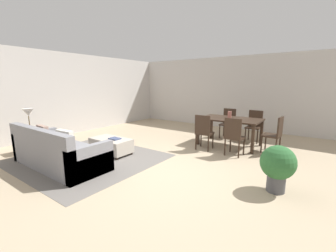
{
  "coord_description": "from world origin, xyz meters",
  "views": [
    {
      "loc": [
        2.57,
        -3.29,
        1.71
      ],
      "look_at": [
        -0.61,
        1.15,
        0.64
      ],
      "focal_mm": 23.41,
      "sensor_mm": 36.0,
      "label": 1
    }
  ],
  "objects_px": {
    "table_lamp": "(28,113)",
    "vase_centerpiece": "(230,115)",
    "dining_chair_far_left": "(228,121)",
    "dining_chair_head_east": "(275,133)",
    "ottoman_table": "(111,145)",
    "book_on_ottoman": "(115,139)",
    "side_table": "(31,135)",
    "dining_chair_near_left": "(204,130)",
    "dining_table": "(230,122)",
    "dining_chair_near_right": "(234,135)",
    "couch": "(58,153)",
    "potted_plant": "(278,165)",
    "dining_chair_far_right": "(254,124)"
  },
  "relations": [
    {
      "from": "table_lamp",
      "to": "dining_chair_head_east",
      "type": "distance_m",
      "value": 6.06
    },
    {
      "from": "dining_chair_far_left",
      "to": "dining_chair_head_east",
      "type": "height_order",
      "value": "same"
    },
    {
      "from": "ottoman_table",
      "to": "dining_chair_head_east",
      "type": "distance_m",
      "value": 4.06
    },
    {
      "from": "dining_chair_far_right",
      "to": "vase_centerpiece",
      "type": "distance_m",
      "value": 1.05
    },
    {
      "from": "couch",
      "to": "dining_table",
      "type": "bearing_deg",
      "value": 57.38
    },
    {
      "from": "dining_table",
      "to": "book_on_ottoman",
      "type": "height_order",
      "value": "dining_table"
    },
    {
      "from": "dining_chair_far_right",
      "to": "vase_centerpiece",
      "type": "relative_size",
      "value": 4.7
    },
    {
      "from": "couch",
      "to": "vase_centerpiece",
      "type": "bearing_deg",
      "value": 57.22
    },
    {
      "from": "couch",
      "to": "dining_chair_head_east",
      "type": "distance_m",
      "value": 5.02
    },
    {
      "from": "dining_chair_far_left",
      "to": "dining_chair_head_east",
      "type": "relative_size",
      "value": 1.0
    },
    {
      "from": "dining_chair_far_left",
      "to": "side_table",
      "type": "bearing_deg",
      "value": -127.67
    },
    {
      "from": "table_lamp",
      "to": "potted_plant",
      "type": "height_order",
      "value": "table_lamp"
    },
    {
      "from": "dining_chair_far_right",
      "to": "potted_plant",
      "type": "distance_m",
      "value": 3.24
    },
    {
      "from": "side_table",
      "to": "dining_chair_near_right",
      "type": "xyz_separation_m",
      "value": [
        4.17,
        2.69,
        0.06
      ]
    },
    {
      "from": "dining_chair_near_left",
      "to": "dining_chair_far_left",
      "type": "xyz_separation_m",
      "value": [
        0.03,
        1.68,
        0.0
      ]
    },
    {
      "from": "dining_chair_head_east",
      "to": "couch",
      "type": "bearing_deg",
      "value": -134.2
    },
    {
      "from": "book_on_ottoman",
      "to": "table_lamp",
      "type": "bearing_deg",
      "value": -148.15
    },
    {
      "from": "table_lamp",
      "to": "vase_centerpiece",
      "type": "distance_m",
      "value": 5.13
    },
    {
      "from": "side_table",
      "to": "dining_chair_head_east",
      "type": "xyz_separation_m",
      "value": [
        4.93,
        3.5,
        0.06
      ]
    },
    {
      "from": "dining_chair_near_right",
      "to": "dining_chair_far_right",
      "type": "distance_m",
      "value": 1.7
    },
    {
      "from": "dining_chair_near_right",
      "to": "dining_chair_far_left",
      "type": "xyz_separation_m",
      "value": [
        -0.78,
        1.71,
        0.0
      ]
    },
    {
      "from": "table_lamp",
      "to": "dining_chair_head_east",
      "type": "xyz_separation_m",
      "value": [
        4.93,
        3.5,
        -0.48
      ]
    },
    {
      "from": "dining_chair_far_right",
      "to": "dining_chair_head_east",
      "type": "bearing_deg",
      "value": -50.81
    },
    {
      "from": "table_lamp",
      "to": "vase_centerpiece",
      "type": "bearing_deg",
      "value": 43.07
    },
    {
      "from": "dining_chair_head_east",
      "to": "vase_centerpiece",
      "type": "relative_size",
      "value": 4.7
    },
    {
      "from": "couch",
      "to": "ottoman_table",
      "type": "distance_m",
      "value": 1.23
    },
    {
      "from": "couch",
      "to": "side_table",
      "type": "xyz_separation_m",
      "value": [
        -1.43,
        0.1,
        0.17
      ]
    },
    {
      "from": "dining_chair_near_right",
      "to": "dining_chair_far_left",
      "type": "bearing_deg",
      "value": 114.37
    },
    {
      "from": "dining_chair_near_right",
      "to": "book_on_ottoman",
      "type": "xyz_separation_m",
      "value": [
        -2.37,
        -1.57,
        -0.12
      ]
    },
    {
      "from": "table_lamp",
      "to": "potted_plant",
      "type": "distance_m",
      "value": 5.54
    },
    {
      "from": "dining_table",
      "to": "dining_chair_head_east",
      "type": "relative_size",
      "value": 1.75
    },
    {
      "from": "dining_table",
      "to": "couch",
      "type": "bearing_deg",
      "value": -122.62
    },
    {
      "from": "dining_chair_near_left",
      "to": "table_lamp",
      "type": "bearing_deg",
      "value": -141.15
    },
    {
      "from": "side_table",
      "to": "dining_chair_far_right",
      "type": "relative_size",
      "value": 0.64
    },
    {
      "from": "dining_chair_far_right",
      "to": "book_on_ottoman",
      "type": "distance_m",
      "value": 4.06
    },
    {
      "from": "dining_table",
      "to": "potted_plant",
      "type": "relative_size",
      "value": 2.12
    },
    {
      "from": "ottoman_table",
      "to": "book_on_ottoman",
      "type": "relative_size",
      "value": 3.99
    },
    {
      "from": "ottoman_table",
      "to": "dining_chair_far_left",
      "type": "distance_m",
      "value": 3.73
    },
    {
      "from": "dining_chair_near_right",
      "to": "dining_table",
      "type": "bearing_deg",
      "value": 115.76
    },
    {
      "from": "side_table",
      "to": "table_lamp",
      "type": "distance_m",
      "value": 0.54
    },
    {
      "from": "ottoman_table",
      "to": "side_table",
      "type": "relative_size",
      "value": 1.77
    },
    {
      "from": "vase_centerpiece",
      "to": "dining_chair_far_left",
      "type": "bearing_deg",
      "value": 111.56
    },
    {
      "from": "side_table",
      "to": "dining_chair_near_right",
      "type": "distance_m",
      "value": 4.96
    },
    {
      "from": "side_table",
      "to": "potted_plant",
      "type": "distance_m",
      "value": 5.51
    },
    {
      "from": "side_table",
      "to": "dining_chair_near_left",
      "type": "xyz_separation_m",
      "value": [
        3.37,
        2.71,
        0.06
      ]
    },
    {
      "from": "couch",
      "to": "dining_chair_head_east",
      "type": "relative_size",
      "value": 2.45
    },
    {
      "from": "table_lamp",
      "to": "dining_chair_near_left",
      "type": "height_order",
      "value": "table_lamp"
    },
    {
      "from": "ottoman_table",
      "to": "table_lamp",
      "type": "bearing_deg",
      "value": -146.32
    },
    {
      "from": "table_lamp",
      "to": "dining_chair_near_right",
      "type": "distance_m",
      "value": 4.98
    },
    {
      "from": "dining_chair_near_left",
      "to": "dining_chair_far_right",
      "type": "xyz_separation_m",
      "value": [
        0.83,
        1.68,
        0.0
      ]
    }
  ]
}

